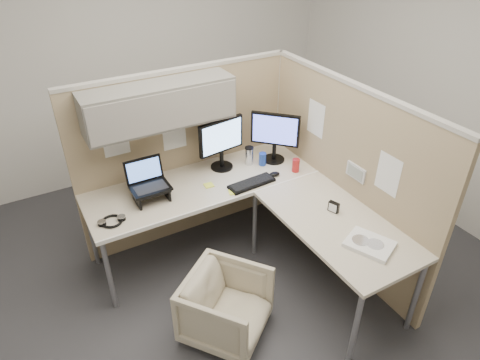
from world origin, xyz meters
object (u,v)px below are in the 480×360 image
office_chair (226,304)px  monitor_left (221,140)px  keyboard (252,183)px  desk (250,203)px

office_chair → monitor_left: monitor_left is taller
keyboard → desk: bearing=-127.5°
desk → office_chair: bearing=-134.1°
desk → keyboard: keyboard is taller
desk → monitor_left: 0.64m
office_chair → monitor_left: (0.53, 1.07, 0.72)m
office_chair → keyboard: bearing=10.5°
desk → monitor_left: monitor_left is taller
monitor_left → office_chair: bearing=-124.6°
office_chair → keyboard: 1.04m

